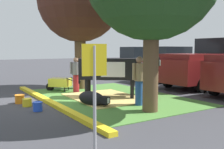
% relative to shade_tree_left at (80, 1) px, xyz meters
% --- Properties ---
extents(ground_plane, '(80.00, 80.00, 0.00)m').
position_rel_shade_tree_left_xyz_m(ground_plane, '(2.15, -2.15, -4.10)').
color(ground_plane, '#38383D').
extents(grass_island, '(6.79, 4.60, 0.02)m').
position_rel_shade_tree_left_xyz_m(grass_island, '(2.65, 0.06, -4.09)').
color(grass_island, '#477A33').
rests_on(grass_island, ground).
extents(curb_yellow, '(7.99, 0.24, 0.12)m').
position_rel_shade_tree_left_xyz_m(curb_yellow, '(2.65, -2.39, -4.04)').
color(curb_yellow, yellow).
rests_on(curb_yellow, ground).
extents(hay_bedding, '(3.26, 2.48, 0.04)m').
position_rel_shade_tree_left_xyz_m(hay_bedding, '(2.73, -0.26, -4.08)').
color(hay_bedding, tan).
rests_on(hay_bedding, ground).
extents(shade_tree_left, '(3.87, 3.87, 6.07)m').
position_rel_shade_tree_left_xyz_m(shade_tree_left, '(0.00, 0.00, 0.00)').
color(shade_tree_left, brown).
rests_on(shade_tree_left, ground).
extents(cow_holstein, '(2.23, 2.70, 1.57)m').
position_rel_shade_tree_left_xyz_m(cow_holstein, '(2.80, 0.03, -2.99)').
color(cow_holstein, black).
rests_on(cow_holstein, ground).
extents(calf_lying, '(1.33, 0.80, 0.48)m').
position_rel_shade_tree_left_xyz_m(calf_lying, '(3.62, -1.30, -3.86)').
color(calf_lying, black).
rests_on(calf_lying, ground).
extents(person_handler, '(0.34, 0.53, 1.64)m').
position_rel_shade_tree_left_xyz_m(person_handler, '(4.45, 0.03, -3.22)').
color(person_handler, '#23478C').
rests_on(person_handler, ground).
extents(person_visitor_near, '(0.51, 0.34, 1.66)m').
position_rel_shade_tree_left_xyz_m(person_visitor_near, '(2.97, 1.56, -3.21)').
color(person_visitor_near, black).
rests_on(person_visitor_near, ground).
extents(person_visitor_far, '(0.34, 0.52, 1.53)m').
position_rel_shade_tree_left_xyz_m(person_visitor_far, '(0.90, -0.64, -3.29)').
color(person_visitor_far, maroon).
rests_on(person_visitor_far, ground).
extents(wheelbarrow, '(1.35, 1.35, 0.63)m').
position_rel_shade_tree_left_xyz_m(wheelbarrow, '(0.18, -1.11, -3.72)').
color(wheelbarrow, gold).
rests_on(wheelbarrow, ground).
extents(parking_sign, '(0.16, 0.43, 1.97)m').
position_rel_shade_tree_left_xyz_m(parking_sign, '(7.17, -3.13, -2.71)').
color(parking_sign, '#99999E').
rests_on(parking_sign, ground).
extents(bucket_orange, '(0.34, 0.34, 0.30)m').
position_rel_shade_tree_left_xyz_m(bucket_orange, '(1.94, -3.25, -3.95)').
color(bucket_orange, orange).
rests_on(bucket_orange, ground).
extents(bucket_yellow, '(0.32, 0.32, 0.26)m').
position_rel_shade_tree_left_xyz_m(bucket_yellow, '(2.56, -3.16, -3.97)').
color(bucket_yellow, yellow).
rests_on(bucket_yellow, ground).
extents(bucket_blue, '(0.31, 0.31, 0.28)m').
position_rel_shade_tree_left_xyz_m(bucket_blue, '(3.41, -3.06, -3.95)').
color(bucket_blue, blue).
rests_on(bucket_blue, ground).
extents(hatchback_white, '(2.10, 4.44, 2.02)m').
position_rel_shade_tree_left_xyz_m(hatchback_white, '(-2.72, 5.72, -3.12)').
color(hatchback_white, silver).
rests_on(hatchback_white, ground).
extents(sedan_silver, '(2.10, 4.44, 2.02)m').
position_rel_shade_tree_left_xyz_m(sedan_silver, '(-0.03, 5.80, -3.12)').
color(sedan_silver, silver).
rests_on(sedan_silver, ground).
extents(pickup_truck_maroon, '(2.32, 5.45, 2.42)m').
position_rel_shade_tree_left_xyz_m(pickup_truck_maroon, '(2.82, 5.77, -2.99)').
color(pickup_truck_maroon, maroon).
rests_on(pickup_truck_maroon, ground).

